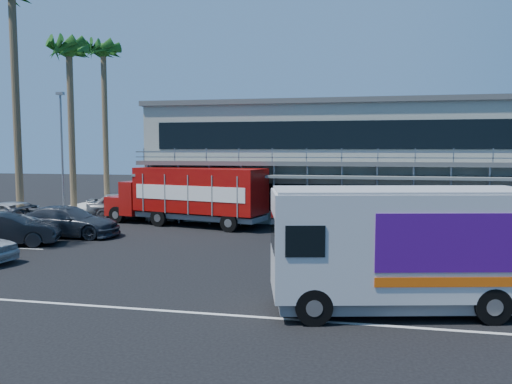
# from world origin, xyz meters

# --- Properties ---
(ground) EXTENTS (120.00, 120.00, 0.00)m
(ground) POSITION_xyz_m (0.00, 0.00, 0.00)
(ground) COLOR black
(ground) RESTS_ON ground
(building) EXTENTS (22.40, 12.00, 7.30)m
(building) POSITION_xyz_m (3.00, 14.94, 3.66)
(building) COLOR gray
(building) RESTS_ON ground
(curb_strip) EXTENTS (3.00, 32.00, 0.16)m
(curb_strip) POSITION_xyz_m (-15.00, 6.00, 0.08)
(curb_strip) COLOR #A5A399
(curb_strip) RESTS_ON ground
(palm_d) EXTENTS (2.80, 2.80, 14.75)m
(palm_d) POSITION_xyz_m (-15.20, 8.00, 12.80)
(palm_d) COLOR brown
(palm_d) RESTS_ON ground
(palm_e) EXTENTS (2.80, 2.80, 12.25)m
(palm_e) POSITION_xyz_m (-14.70, 13.00, 10.57)
(palm_e) COLOR brown
(palm_e) RESTS_ON ground
(palm_f) EXTENTS (2.80, 2.80, 13.25)m
(palm_f) POSITION_xyz_m (-15.10, 18.50, 11.47)
(palm_f) COLOR brown
(palm_f) RESTS_ON ground
(light_pole_far) EXTENTS (0.50, 0.25, 8.09)m
(light_pole_far) POSITION_xyz_m (-14.20, 11.00, 4.50)
(light_pole_far) COLOR gray
(light_pole_far) RESTS_ON ground
(red_truck) EXTENTS (10.17, 4.57, 3.34)m
(red_truck) POSITION_xyz_m (-4.66, 8.66, 1.83)
(red_truck) COLOR maroon
(red_truck) RESTS_ON ground
(white_van) EXTENTS (7.24, 3.79, 3.37)m
(white_van) POSITION_xyz_m (5.95, -4.75, 1.79)
(white_van) COLOR silver
(white_van) RESTS_ON ground
(parked_car_b) EXTENTS (4.80, 3.25, 1.50)m
(parked_car_b) POSITION_xyz_m (-10.86, 1.20, 0.75)
(parked_car_b) COLOR black
(parked_car_b) RESTS_ON ground
(parked_car_c) EXTENTS (6.21, 3.35, 1.66)m
(parked_car_c) POSITION_xyz_m (-12.50, 4.08, 0.83)
(parked_car_c) COLOR silver
(parked_car_c) RESTS_ON ground
(parked_car_d) EXTENTS (5.34, 2.34, 1.53)m
(parked_car_d) POSITION_xyz_m (-9.50, 4.00, 0.76)
(parked_car_d) COLOR #292F37
(parked_car_d) RESTS_ON ground
(parked_car_e) EXTENTS (5.29, 2.94, 1.70)m
(parked_car_e) POSITION_xyz_m (-9.56, 10.80, 0.85)
(parked_car_e) COLOR gray
(parked_car_e) RESTS_ON ground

